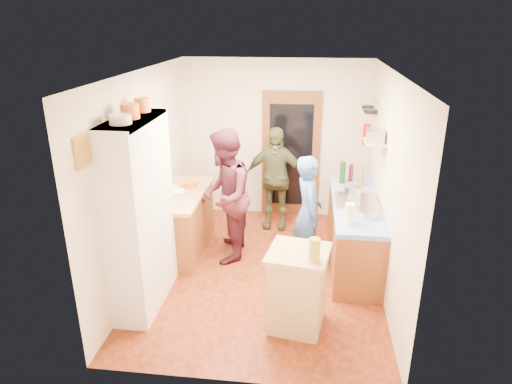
% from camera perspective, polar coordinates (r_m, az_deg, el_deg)
% --- Properties ---
extents(floor, '(3.00, 4.00, 0.02)m').
position_cam_1_polar(floor, '(6.20, 0.83, -9.94)').
color(floor, maroon).
rests_on(floor, ground).
extents(ceiling, '(3.00, 4.00, 0.02)m').
position_cam_1_polar(ceiling, '(5.35, 0.98, 14.90)').
color(ceiling, silver).
rests_on(ceiling, ground).
extents(wall_back, '(3.00, 0.02, 2.60)m').
position_cam_1_polar(wall_back, '(7.56, 2.51, 6.58)').
color(wall_back, silver).
rests_on(wall_back, ground).
extents(wall_front, '(3.00, 0.02, 2.60)m').
position_cam_1_polar(wall_front, '(3.82, -2.30, -8.45)').
color(wall_front, silver).
rests_on(wall_front, ground).
extents(wall_left, '(0.02, 4.00, 2.60)m').
position_cam_1_polar(wall_left, '(5.98, -13.65, 2.08)').
color(wall_left, silver).
rests_on(wall_left, ground).
extents(wall_right, '(0.02, 4.00, 2.60)m').
position_cam_1_polar(wall_right, '(5.70, 16.18, 0.88)').
color(wall_right, silver).
rests_on(wall_right, ground).
extents(door_frame, '(0.95, 0.06, 2.10)m').
position_cam_1_polar(door_frame, '(7.57, 4.35, 4.61)').
color(door_frame, brown).
rests_on(door_frame, ground).
extents(door_glass, '(0.70, 0.02, 1.70)m').
position_cam_1_polar(door_glass, '(7.54, 4.34, 4.53)').
color(door_glass, black).
rests_on(door_glass, door_frame).
extents(hutch_body, '(0.40, 1.20, 2.20)m').
position_cam_1_polar(hutch_body, '(5.28, -14.23, -2.85)').
color(hutch_body, white).
rests_on(hutch_body, ground).
extents(hutch_top_shelf, '(0.40, 1.14, 0.04)m').
position_cam_1_polar(hutch_top_shelf, '(4.96, -15.34, 8.65)').
color(hutch_top_shelf, white).
rests_on(hutch_top_shelf, hutch_body).
extents(plate_stack, '(0.22, 0.22, 0.09)m').
position_cam_1_polar(plate_stack, '(4.71, -16.61, 8.70)').
color(plate_stack, white).
rests_on(plate_stack, hutch_top_shelf).
extents(orange_pot_a, '(0.19, 0.19, 0.15)m').
position_cam_1_polar(orange_pot_a, '(4.94, -15.47, 9.72)').
color(orange_pot_a, orange).
rests_on(orange_pot_a, hutch_top_shelf).
extents(orange_pot_b, '(0.17, 0.17, 0.15)m').
position_cam_1_polar(orange_pot_b, '(5.27, -14.02, 10.53)').
color(orange_pot_b, orange).
rests_on(orange_pot_b, hutch_top_shelf).
extents(left_counter_base, '(0.60, 1.40, 0.85)m').
position_cam_1_polar(left_counter_base, '(6.60, -9.16, -3.93)').
color(left_counter_base, brown).
rests_on(left_counter_base, ground).
extents(left_counter_top, '(0.64, 1.44, 0.05)m').
position_cam_1_polar(left_counter_top, '(6.43, -9.39, -0.29)').
color(left_counter_top, tan).
rests_on(left_counter_top, left_counter_base).
extents(toaster, '(0.30, 0.24, 0.19)m').
position_cam_1_polar(toaster, '(5.98, -10.14, -0.75)').
color(toaster, white).
rests_on(toaster, left_counter_top).
extents(kettle, '(0.17, 0.17, 0.16)m').
position_cam_1_polar(kettle, '(6.23, -10.38, -0.02)').
color(kettle, white).
rests_on(kettle, left_counter_top).
extents(orange_bowl, '(0.20, 0.20, 0.09)m').
position_cam_1_polar(orange_bowl, '(6.59, -8.22, 0.95)').
color(orange_bowl, orange).
rests_on(orange_bowl, left_counter_top).
extents(chopping_board, '(0.33, 0.26, 0.02)m').
position_cam_1_polar(chopping_board, '(6.85, -8.14, 1.46)').
color(chopping_board, tan).
rests_on(chopping_board, left_counter_top).
extents(right_counter_base, '(0.60, 2.20, 0.84)m').
position_cam_1_polar(right_counter_base, '(6.45, 12.04, -4.83)').
color(right_counter_base, brown).
rests_on(right_counter_base, ground).
extents(right_counter_top, '(0.62, 2.22, 0.06)m').
position_cam_1_polar(right_counter_top, '(6.27, 12.34, -1.12)').
color(right_counter_top, blue).
rests_on(right_counter_top, right_counter_base).
extents(hob, '(0.55, 0.58, 0.04)m').
position_cam_1_polar(hob, '(6.13, 12.48, -1.15)').
color(hob, silver).
rests_on(hob, right_counter_top).
extents(pot_on_hob, '(0.22, 0.22, 0.14)m').
position_cam_1_polar(pot_on_hob, '(6.20, 12.00, 0.05)').
color(pot_on_hob, silver).
rests_on(pot_on_hob, hob).
extents(bottle_a, '(0.09, 0.09, 0.32)m').
position_cam_1_polar(bottle_a, '(6.78, 10.77, 2.42)').
color(bottle_a, '#143F14').
rests_on(bottle_a, right_counter_top).
extents(bottle_b, '(0.07, 0.07, 0.26)m').
position_cam_1_polar(bottle_b, '(6.90, 11.78, 2.39)').
color(bottle_b, '#591419').
rests_on(bottle_b, right_counter_top).
extents(bottle_c, '(0.08, 0.08, 0.30)m').
position_cam_1_polar(bottle_c, '(6.73, 13.01, 1.99)').
color(bottle_c, olive).
rests_on(bottle_c, right_counter_top).
extents(paper_towel, '(0.13, 0.13, 0.25)m').
position_cam_1_polar(paper_towel, '(5.45, 11.59, -2.69)').
color(paper_towel, white).
rests_on(paper_towel, right_counter_top).
extents(mixing_bowl, '(0.30, 0.30, 0.09)m').
position_cam_1_polar(mixing_bowl, '(5.71, 13.88, -2.66)').
color(mixing_bowl, silver).
rests_on(mixing_bowl, right_counter_top).
extents(island_base, '(0.63, 0.63, 0.86)m').
position_cam_1_polar(island_base, '(5.03, 5.16, -12.23)').
color(island_base, tan).
rests_on(island_base, ground).
extents(island_top, '(0.71, 0.71, 0.05)m').
position_cam_1_polar(island_top, '(4.80, 5.34, -7.67)').
color(island_top, tan).
rests_on(island_top, island_base).
extents(cutting_board, '(0.39, 0.33, 0.02)m').
position_cam_1_polar(cutting_board, '(4.84, 4.88, -7.22)').
color(cutting_board, white).
rests_on(cutting_board, island_top).
extents(oil_jar, '(0.13, 0.13, 0.23)m').
position_cam_1_polar(oil_jar, '(4.60, 7.31, -7.10)').
color(oil_jar, '#AD9E2D').
rests_on(oil_jar, island_top).
extents(pan_rail, '(0.02, 0.65, 0.02)m').
position_cam_1_polar(pan_rail, '(6.97, 14.57, 11.02)').
color(pan_rail, silver).
rests_on(pan_rail, wall_right).
extents(pan_hang_a, '(0.18, 0.18, 0.05)m').
position_cam_1_polar(pan_hang_a, '(6.81, 14.13, 9.73)').
color(pan_hang_a, black).
rests_on(pan_hang_a, pan_rail).
extents(pan_hang_b, '(0.16, 0.16, 0.05)m').
position_cam_1_polar(pan_hang_b, '(7.01, 13.94, 9.88)').
color(pan_hang_b, black).
rests_on(pan_hang_b, pan_rail).
extents(pan_hang_c, '(0.17, 0.17, 0.05)m').
position_cam_1_polar(pan_hang_c, '(7.21, 13.77, 10.26)').
color(pan_hang_c, black).
rests_on(pan_hang_c, pan_rail).
extents(wall_shelf, '(0.26, 0.42, 0.03)m').
position_cam_1_polar(wall_shelf, '(5.99, 14.62, 6.01)').
color(wall_shelf, tan).
rests_on(wall_shelf, wall_right).
extents(radio, '(0.25, 0.32, 0.15)m').
position_cam_1_polar(radio, '(5.97, 14.70, 6.85)').
color(radio, silver).
rests_on(radio, wall_shelf).
extents(ext_bracket, '(0.06, 0.10, 0.04)m').
position_cam_1_polar(ext_bracket, '(7.26, 14.05, 6.59)').
color(ext_bracket, black).
rests_on(ext_bracket, wall_right).
extents(fire_extinguisher, '(0.11, 0.11, 0.32)m').
position_cam_1_polar(fire_extinguisher, '(7.24, 13.61, 7.00)').
color(fire_extinguisher, red).
rests_on(fire_extinguisher, wall_right).
extents(picture_frame, '(0.03, 0.25, 0.30)m').
position_cam_1_polar(picture_frame, '(4.40, -20.90, 4.76)').
color(picture_frame, gold).
rests_on(picture_frame, wall_left).
extents(person_hob, '(0.48, 0.63, 1.55)m').
position_cam_1_polar(person_hob, '(6.04, 6.84, -2.61)').
color(person_hob, '#3460A1').
rests_on(person_hob, ground).
extents(person_left, '(0.74, 0.93, 1.84)m').
position_cam_1_polar(person_left, '(6.20, -3.56, -0.40)').
color(person_left, '#471B29').
rests_on(person_left, ground).
extents(person_back, '(0.99, 0.47, 1.64)m').
position_cam_1_polar(person_back, '(7.15, 2.45, 1.72)').
color(person_back, '#3E4329').
rests_on(person_back, ground).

